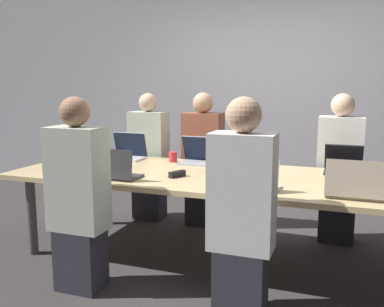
{
  "coord_description": "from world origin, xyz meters",
  "views": [
    {
      "loc": [
        0.96,
        -3.32,
        1.48
      ],
      "look_at": [
        -0.3,
        0.1,
        0.89
      ],
      "focal_mm": 40.0,
      "sensor_mm": 36.0,
      "label": 1
    }
  ],
  "objects_px": {
    "cup_far_right": "(375,170)",
    "laptop_far_midleft": "(197,156)",
    "laptop_far_right": "(343,165)",
    "person_far_midleft": "(203,162)",
    "person_near_left": "(78,198)",
    "stapler": "(177,174)",
    "laptop_near_midright": "(255,181)",
    "cup_far_midleft": "(173,157)",
    "person_near_midright": "(242,213)",
    "cup_near_midright": "(221,178)",
    "bottle_far_midleft": "(217,158)",
    "cup_far_left": "(103,153)",
    "cup_near_left": "(86,170)",
    "laptop_near_right": "(354,187)",
    "bottle_near_midright": "(223,168)",
    "laptop_far_left": "(128,151)",
    "person_far_right": "(339,171)",
    "laptop_near_left": "(116,170)"
  },
  "relations": [
    {
      "from": "cup_far_left",
      "to": "cup_near_midright",
      "type": "distance_m",
      "value": 1.63
    },
    {
      "from": "laptop_near_left",
      "to": "laptop_far_left",
      "type": "distance_m",
      "value": 0.95
    },
    {
      "from": "cup_far_right",
      "to": "laptop_near_right",
      "type": "relative_size",
      "value": 0.26
    },
    {
      "from": "cup_near_left",
      "to": "person_near_midright",
      "type": "distance_m",
      "value": 1.44
    },
    {
      "from": "person_far_midleft",
      "to": "person_near_midright",
      "type": "relative_size",
      "value": 0.99
    },
    {
      "from": "person_far_midleft",
      "to": "bottle_far_midleft",
      "type": "xyz_separation_m",
      "value": [
        0.32,
        -0.57,
        0.15
      ]
    },
    {
      "from": "laptop_near_left",
      "to": "laptop_far_left",
      "type": "relative_size",
      "value": 0.97
    },
    {
      "from": "cup_near_left",
      "to": "cup_far_right",
      "type": "bearing_deg",
      "value": 21.48
    },
    {
      "from": "cup_near_left",
      "to": "cup_far_midleft",
      "type": "bearing_deg",
      "value": 64.31
    },
    {
      "from": "laptop_far_left",
      "to": "person_near_midright",
      "type": "xyz_separation_m",
      "value": [
        1.47,
        -1.25,
        -0.13
      ]
    },
    {
      "from": "person_near_midright",
      "to": "laptop_near_left",
      "type": "bearing_deg",
      "value": -18.68
    },
    {
      "from": "cup_far_right",
      "to": "laptop_near_right",
      "type": "height_order",
      "value": "laptop_near_right"
    },
    {
      "from": "cup_far_midleft",
      "to": "bottle_far_midleft",
      "type": "height_order",
      "value": "bottle_far_midleft"
    },
    {
      "from": "cup_near_midright",
      "to": "person_near_left",
      "type": "bearing_deg",
      "value": -150.71
    },
    {
      "from": "laptop_near_midright",
      "to": "person_far_midleft",
      "type": "bearing_deg",
      "value": -56.9
    },
    {
      "from": "cup_far_right",
      "to": "laptop_far_midleft",
      "type": "relative_size",
      "value": 0.3
    },
    {
      "from": "cup_far_left",
      "to": "laptop_near_right",
      "type": "bearing_deg",
      "value": -18.04
    },
    {
      "from": "person_far_right",
      "to": "laptop_near_midright",
      "type": "distance_m",
      "value": 1.33
    },
    {
      "from": "cup_far_right",
      "to": "cup_near_left",
      "type": "height_order",
      "value": "cup_near_left"
    },
    {
      "from": "cup_near_midright",
      "to": "bottle_near_midright",
      "type": "bearing_deg",
      "value": 83.23
    },
    {
      "from": "cup_far_left",
      "to": "laptop_near_right",
      "type": "relative_size",
      "value": 0.28
    },
    {
      "from": "person_near_left",
      "to": "cup_near_midright",
      "type": "xyz_separation_m",
      "value": [
        0.91,
        0.51,
        0.11
      ]
    },
    {
      "from": "laptop_far_right",
      "to": "cup_far_midleft",
      "type": "relative_size",
      "value": 3.19
    },
    {
      "from": "cup_far_right",
      "to": "bottle_near_midright",
      "type": "distance_m",
      "value": 1.32
    },
    {
      "from": "laptop_far_left",
      "to": "cup_near_midright",
      "type": "bearing_deg",
      "value": -32.9
    },
    {
      "from": "laptop_far_midleft",
      "to": "person_far_midleft",
      "type": "relative_size",
      "value": 0.22
    },
    {
      "from": "cup_near_midright",
      "to": "stapler",
      "type": "relative_size",
      "value": 0.68
    },
    {
      "from": "person_far_right",
      "to": "person_near_left",
      "type": "relative_size",
      "value": 1.0
    },
    {
      "from": "laptop_far_left",
      "to": "bottle_far_midleft",
      "type": "distance_m",
      "value": 0.99
    },
    {
      "from": "cup_far_right",
      "to": "bottle_far_midleft",
      "type": "distance_m",
      "value": 1.33
    },
    {
      "from": "person_near_left",
      "to": "stapler",
      "type": "xyz_separation_m",
      "value": [
        0.5,
        0.65,
        0.08
      ]
    },
    {
      "from": "laptop_far_midleft",
      "to": "stapler",
      "type": "bearing_deg",
      "value": -85.45
    },
    {
      "from": "laptop_far_left",
      "to": "person_far_midleft",
      "type": "distance_m",
      "value": 0.78
    },
    {
      "from": "cup_near_left",
      "to": "cup_near_midright",
      "type": "xyz_separation_m",
      "value": [
        1.11,
        0.09,
        0.0
      ]
    },
    {
      "from": "laptop_far_right",
      "to": "laptop_near_right",
      "type": "bearing_deg",
      "value": -84.69
    },
    {
      "from": "laptop_far_right",
      "to": "person_far_midleft",
      "type": "relative_size",
      "value": 0.22
    },
    {
      "from": "laptop_near_left",
      "to": "bottle_near_midright",
      "type": "xyz_separation_m",
      "value": [
        0.84,
        0.14,
        0.05
      ]
    },
    {
      "from": "laptop_near_midright",
      "to": "person_near_midright",
      "type": "height_order",
      "value": "person_near_midright"
    },
    {
      "from": "laptop_far_right",
      "to": "cup_far_midleft",
      "type": "bearing_deg",
      "value": -179.69
    },
    {
      "from": "laptop_near_midright",
      "to": "laptop_far_midleft",
      "type": "bearing_deg",
      "value": -48.89
    },
    {
      "from": "laptop_near_right",
      "to": "person_far_midleft",
      "type": "distance_m",
      "value": 1.92
    },
    {
      "from": "cup_far_right",
      "to": "stapler",
      "type": "distance_m",
      "value": 1.64
    },
    {
      "from": "laptop_far_right",
      "to": "cup_far_right",
      "type": "distance_m",
      "value": 0.25
    },
    {
      "from": "person_far_midleft",
      "to": "bottle_far_midleft",
      "type": "relative_size",
      "value": 6.89
    },
    {
      "from": "person_near_left",
      "to": "laptop_near_midright",
      "type": "xyz_separation_m",
      "value": [
        1.18,
        0.44,
        0.12
      ]
    },
    {
      "from": "cup_far_midleft",
      "to": "person_near_midright",
      "type": "xyz_separation_m",
      "value": [
        0.98,
        -1.24,
        -0.1
      ]
    },
    {
      "from": "cup_near_left",
      "to": "cup_far_left",
      "type": "xyz_separation_m",
      "value": [
        -0.34,
        0.81,
        0.0
      ]
    },
    {
      "from": "laptop_near_right",
      "to": "laptop_near_midright",
      "type": "xyz_separation_m",
      "value": [
        -0.65,
        -0.01,
        -0.01
      ]
    },
    {
      "from": "laptop_far_midleft",
      "to": "cup_far_midleft",
      "type": "distance_m",
      "value": 0.25
    },
    {
      "from": "cup_far_left",
      "to": "person_near_midright",
      "type": "height_order",
      "value": "person_near_midright"
    }
  ]
}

